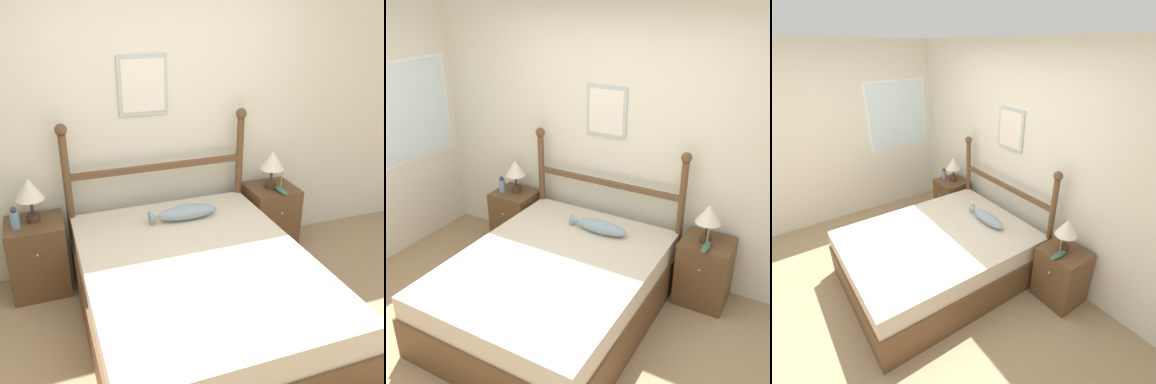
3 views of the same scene
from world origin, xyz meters
TOP-DOWN VIEW (x-y plane):
  - ground_plane at (0.00, 0.00)m, footprint 16.00×16.00m
  - wall_back at (-0.00, 1.73)m, footprint 6.40×0.08m
  - wall_left at (-2.13, 0.02)m, footprint 0.08×6.40m
  - bed at (-0.06, 0.60)m, footprint 1.57×2.01m
  - headboard at (-0.06, 1.57)m, footprint 1.60×0.10m
  - nightstand_left at (-1.11, 1.47)m, footprint 0.44×0.43m
  - nightstand_right at (0.99, 1.47)m, footprint 0.44×0.43m
  - table_lamp_left at (-1.10, 1.50)m, footprint 0.22×0.22m
  - table_lamp_right at (0.97, 1.45)m, footprint 0.22×0.22m
  - bottle at (-1.23, 1.42)m, footprint 0.07×0.07m
  - model_boat at (1.00, 1.34)m, footprint 0.06×0.23m
  - fish_pillow at (0.05, 1.21)m, footprint 0.57×0.15m

SIDE VIEW (x-z plane):
  - ground_plane at x=0.00m, z-range 0.00..0.00m
  - bed at x=-0.06m, z-range 0.00..0.57m
  - nightstand_left at x=-1.11m, z-range 0.00..0.61m
  - nightstand_right at x=0.99m, z-range 0.00..0.61m
  - fish_pillow at x=0.05m, z-range 0.57..0.69m
  - model_boat at x=1.00m, z-range 0.54..0.73m
  - bottle at x=-1.23m, z-range 0.60..0.78m
  - headboard at x=-0.06m, z-range 0.09..1.45m
  - table_lamp_left at x=-1.10m, z-range 0.69..1.05m
  - table_lamp_right at x=0.97m, z-range 0.69..1.05m
  - wall_back at x=0.00m, z-range 0.00..2.55m
  - wall_left at x=-2.13m, z-range 0.00..2.55m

